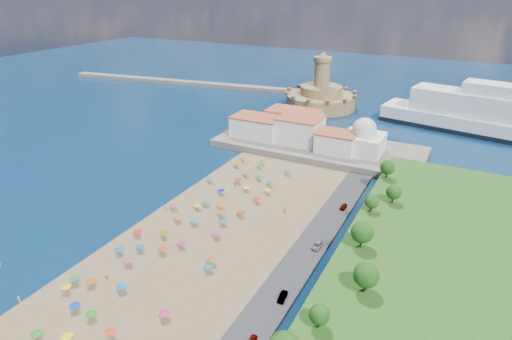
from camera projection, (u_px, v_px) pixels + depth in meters
The scene contains 11 objects.
ground at pixel (208, 220), 134.30m from camera, with size 700.00×700.00×0.00m, color #071938.
terrace at pixel (318, 147), 188.74m from camera, with size 90.00×36.00×3.00m, color #59544C.
jetty at pixel (301, 119), 226.47m from camera, with size 18.00×70.00×2.40m, color #59544C.
breakwater at pixel (196, 84), 303.99m from camera, with size 200.00×7.00×2.60m, color #59544C.
waterfront_buildings at pixel (292, 128), 192.12m from camera, with size 57.00×29.00×11.00m.
domed_building at pixel (363, 139), 175.69m from camera, with size 16.00×16.00×15.00m.
fortress at pixel (321, 97), 248.58m from camera, with size 40.00×40.00×32.40m.
beach_parasols at pixel (185, 229), 125.10m from camera, with size 31.57×114.36×2.20m.
beachgoers at pixel (191, 227), 127.99m from camera, with size 39.33×93.42×1.82m.
parked_cars at pixel (308, 258), 113.27m from camera, with size 2.52×68.18×1.44m.
hillside_trees at pixel (352, 253), 100.55m from camera, with size 13.59×110.05×7.73m.
Camera 1 is at (66.68, -96.43, 69.00)m, focal length 30.00 mm.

